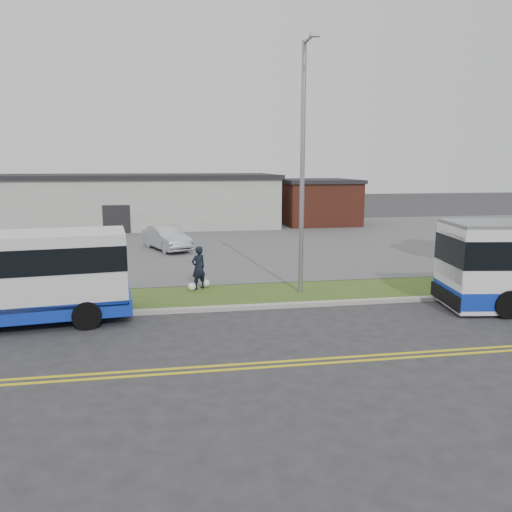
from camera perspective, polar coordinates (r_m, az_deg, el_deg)
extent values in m
plane|color=#28282B|center=(16.87, -2.45, -7.23)|extent=(140.00, 140.00, 0.00)
cube|color=gold|center=(13.28, -0.30, -12.17)|extent=(70.00, 0.12, 0.01)
cube|color=gold|center=(13.01, -0.08, -12.67)|extent=(70.00, 0.12, 0.01)
cube|color=#9E9B93|center=(17.89, -2.90, -5.95)|extent=(80.00, 0.30, 0.15)
cube|color=#364B19|center=(19.62, -3.52, -4.56)|extent=(80.00, 3.30, 0.10)
cube|color=#4C4C4F|center=(33.40, -6.13, 1.60)|extent=(80.00, 25.00, 0.10)
cube|color=#9E9E99|center=(43.26, -15.03, 5.89)|extent=(25.00, 10.00, 4.00)
cube|color=black|center=(43.16, -15.17, 8.77)|extent=(25.40, 10.40, 0.35)
cube|color=black|center=(38.43, -15.63, 4.00)|extent=(2.00, 0.15, 2.20)
cube|color=brown|center=(43.90, 6.94, 5.97)|extent=(6.00, 7.00, 3.60)
cube|color=black|center=(43.80, 6.99, 8.51)|extent=(6.30, 7.30, 0.30)
cylinder|color=gray|center=(19.41, 5.31, 9.59)|extent=(0.18, 0.18, 9.50)
cylinder|color=gray|center=(19.25, 6.15, 23.53)|extent=(0.12, 1.40, 0.12)
cube|color=gray|center=(18.63, 6.74, 23.81)|extent=(0.35, 0.18, 0.12)
cube|color=#0F2CA6|center=(17.94, -25.95, -5.25)|extent=(7.58, 3.37, 0.54)
cube|color=silver|center=(17.51, -22.44, -1.17)|extent=(5.02, 3.05, 2.26)
cube|color=black|center=(17.44, -22.52, 0.04)|extent=(5.04, 3.09, 0.81)
cylinder|color=black|center=(16.62, -18.76, -6.43)|extent=(0.94, 0.41, 0.91)
cylinder|color=black|center=(18.86, -18.55, -4.44)|extent=(0.94, 0.41, 0.91)
cube|color=black|center=(18.95, 21.32, 0.03)|extent=(0.44, 2.33, 1.63)
cube|color=black|center=(19.22, 20.84, -4.30)|extent=(0.49, 2.53, 0.51)
cylinder|color=black|center=(18.86, 26.86, -4.93)|extent=(1.01, 0.46, 0.98)
cylinder|color=black|center=(20.93, 23.81, -3.26)|extent=(1.01, 0.46, 0.98)
imported|color=black|center=(20.40, -6.59, -1.34)|extent=(0.77, 0.70, 1.77)
imported|color=#B3B4BA|center=(30.22, -10.13, 2.03)|extent=(3.09, 4.52, 1.41)
sphere|color=white|center=(20.31, -7.35, -3.51)|extent=(0.32, 0.32, 0.32)
sphere|color=white|center=(20.82, -5.76, -3.13)|extent=(0.32, 0.32, 0.32)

